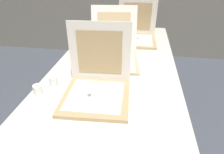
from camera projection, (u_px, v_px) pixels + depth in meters
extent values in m
cube|color=silver|center=(113.00, 74.00, 1.46)|extent=(0.92, 2.40, 0.03)
cylinder|color=#38383D|center=(96.00, 56.00, 2.66)|extent=(0.04, 0.04, 0.72)
cylinder|color=#38383D|center=(156.00, 59.00, 2.56)|extent=(0.04, 0.04, 0.72)
cube|color=tan|center=(96.00, 98.00, 1.16)|extent=(0.40, 0.40, 0.02)
cube|color=silver|center=(95.00, 95.00, 1.15)|extent=(0.32, 0.32, 0.00)
cube|color=silver|center=(100.00, 52.00, 1.22)|extent=(0.38, 0.03, 0.38)
cube|color=tan|center=(99.00, 53.00, 1.21)|extent=(0.27, 0.02, 0.27)
cylinder|color=white|center=(89.00, 92.00, 1.13)|extent=(0.03, 0.03, 0.00)
cylinder|color=white|center=(91.00, 94.00, 1.14)|extent=(0.01, 0.01, 0.03)
cylinder|color=white|center=(89.00, 93.00, 1.14)|extent=(0.01, 0.01, 0.03)
cylinder|color=white|center=(88.00, 95.00, 1.13)|extent=(0.01, 0.01, 0.03)
cube|color=tan|center=(113.00, 62.00, 1.56)|extent=(0.42, 0.42, 0.02)
cube|color=silver|center=(112.00, 61.00, 1.55)|extent=(0.38, 0.38, 0.00)
cube|color=silver|center=(114.00, 29.00, 1.67)|extent=(0.39, 0.15, 0.37)
cube|color=tan|center=(114.00, 29.00, 1.67)|extent=(0.28, 0.11, 0.26)
cube|color=#E0B266|center=(108.00, 61.00, 1.54)|extent=(0.11, 0.13, 0.01)
cube|color=tan|center=(105.00, 58.00, 1.58)|extent=(0.07, 0.06, 0.02)
sphere|color=red|center=(110.00, 60.00, 1.54)|extent=(0.02, 0.02, 0.02)
cube|color=tan|center=(136.00, 41.00, 1.98)|extent=(0.39, 0.39, 0.02)
cube|color=silver|center=(135.00, 40.00, 1.98)|extent=(0.34, 0.34, 0.00)
cube|color=silver|center=(137.00, 17.00, 2.03)|extent=(0.38, 0.06, 0.38)
cube|color=tan|center=(137.00, 17.00, 2.02)|extent=(0.28, 0.04, 0.27)
cylinder|color=white|center=(138.00, 37.00, 1.98)|extent=(0.03, 0.03, 0.00)
cylinder|color=white|center=(139.00, 38.00, 1.98)|extent=(0.01, 0.00, 0.03)
cylinder|color=white|center=(138.00, 38.00, 1.99)|extent=(0.01, 0.00, 0.03)
cylinder|color=white|center=(137.00, 38.00, 1.98)|extent=(0.01, 0.00, 0.03)
cylinder|color=white|center=(53.00, 81.00, 1.28)|extent=(0.05, 0.05, 0.06)
cylinder|color=white|center=(94.00, 47.00, 1.79)|extent=(0.05, 0.05, 0.06)
cylinder|color=white|center=(38.00, 90.00, 1.19)|extent=(0.05, 0.05, 0.06)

